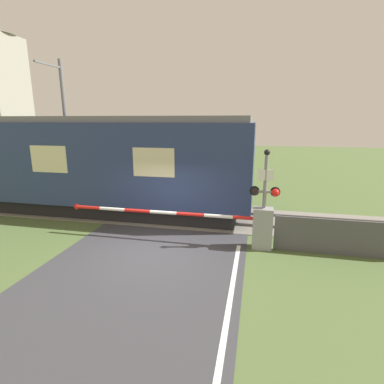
{
  "coord_description": "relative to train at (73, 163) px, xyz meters",
  "views": [
    {
      "loc": [
        2.93,
        -8.03,
        3.95
      ],
      "look_at": [
        0.82,
        1.62,
        1.56
      ],
      "focal_mm": 28.0,
      "sensor_mm": 36.0,
      "label": 1
    }
  ],
  "objects": [
    {
      "name": "ground_plane",
      "position": [
        4.94,
        -3.59,
        -2.09
      ],
      "size": [
        80.0,
        80.0,
        0.0
      ],
      "primitive_type": "plane",
      "color": "#4C6033"
    },
    {
      "name": "track_bed",
      "position": [
        4.94,
        0.0,
        -2.06
      ],
      "size": [
        36.0,
        3.2,
        0.13
      ],
      "color": "slate",
      "rests_on": "ground_plane"
    },
    {
      "name": "train",
      "position": [
        0.0,
        0.0,
        0.0
      ],
      "size": [
        15.5,
        3.1,
        4.08
      ],
      "color": "black",
      "rests_on": "ground_plane"
    },
    {
      "name": "crossing_barrier",
      "position": [
        7.54,
        -2.58,
        -1.37
      ],
      "size": [
        6.82,
        0.44,
        1.31
      ],
      "color": "gray",
      "rests_on": "ground_plane"
    },
    {
      "name": "signal_post",
      "position": [
        8.15,
        -2.46,
        -0.32
      ],
      "size": [
        0.92,
        0.26,
        3.09
      ],
      "color": "gray",
      "rests_on": "ground_plane"
    },
    {
      "name": "catenary_pole",
      "position": [
        -1.76,
        2.24,
        1.48
      ],
      "size": [
        0.2,
        1.9,
        6.82
      ],
      "color": "slate",
      "rests_on": "ground_plane"
    },
    {
      "name": "roadside_fence",
      "position": [
        10.42,
        -2.59,
        -1.54
      ],
      "size": [
        3.85,
        0.06,
        1.1
      ],
      "color": "#4C4C51",
      "rests_on": "ground_plane"
    }
  ]
}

